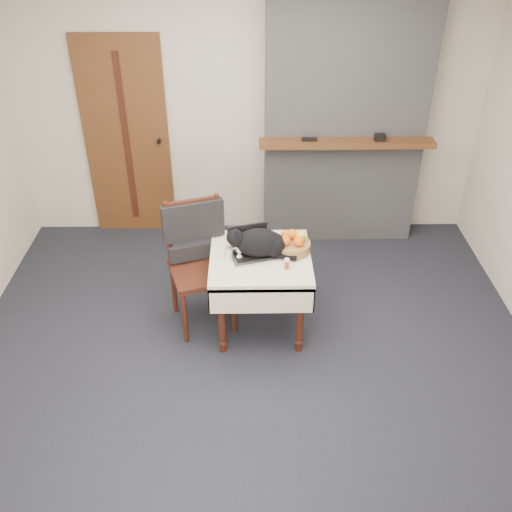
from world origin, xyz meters
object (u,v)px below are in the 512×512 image
at_px(door, 127,140).
at_px(cream_jar, 229,251).
at_px(chair, 197,246).
at_px(side_table, 260,268).
at_px(laptop, 250,248).
at_px(cat, 260,243).
at_px(pill_bottle, 287,264).
at_px(fruit_basket, 292,244).

xyz_separation_m(door, cream_jar, (1.03, -1.62, -0.26)).
bearing_deg(cream_jar, chair, 148.33).
relative_size(side_table, laptop, 2.04).
height_order(laptop, cream_jar, laptop).
relative_size(cat, cream_jar, 7.29).
distance_m(door, cat, 2.07).
xyz_separation_m(cat, pill_bottle, (0.20, -0.18, -0.07)).
distance_m(laptop, chair, 0.45).
xyz_separation_m(laptop, cream_jar, (-0.16, -0.02, -0.02)).
xyz_separation_m(side_table, chair, (-0.50, 0.17, 0.10)).
bearing_deg(fruit_basket, cat, -166.48).
xyz_separation_m(cat, fruit_basket, (0.25, 0.06, -0.05)).
bearing_deg(cat, side_table, -77.50).
bearing_deg(pill_bottle, side_table, 138.89).
relative_size(door, side_table, 2.56).
distance_m(laptop, cream_jar, 0.17).
bearing_deg(chair, door, 99.96).
distance_m(cat, chair, 0.54).
height_order(laptop, chair, chair).
bearing_deg(pill_bottle, laptop, 143.85).
bearing_deg(door, fruit_basket, -45.55).
bearing_deg(door, cream_jar, -57.46).
bearing_deg(side_table, pill_bottle, -41.11).
bearing_deg(pill_bottle, cream_jar, 157.49).
distance_m(laptop, pill_bottle, 0.34).
relative_size(door, chair, 1.87).
relative_size(cream_jar, chair, 0.07).
height_order(laptop, cat, cat).
relative_size(laptop, chair, 0.36).
relative_size(laptop, pill_bottle, 4.58).
relative_size(door, cream_jar, 26.62).
xyz_separation_m(cat, chair, (-0.50, 0.16, -0.13)).
height_order(cream_jar, chair, chair).
relative_size(cat, chair, 0.51).
bearing_deg(chair, laptop, -36.40).
distance_m(side_table, chair, 0.54).
distance_m(side_table, cat, 0.23).
xyz_separation_m(fruit_basket, chair, (-0.75, 0.10, -0.08)).
bearing_deg(cream_jar, pill_bottle, -22.51).
height_order(door, fruit_basket, door).
bearing_deg(side_table, chair, 161.10).
bearing_deg(chair, fruit_basket, -25.53).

